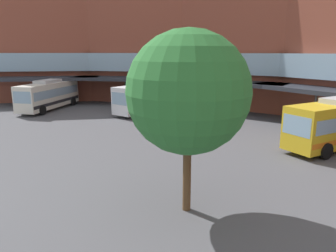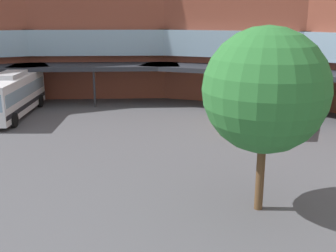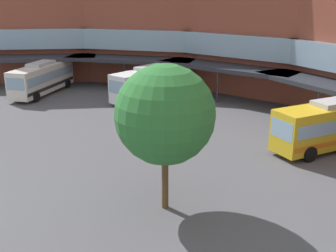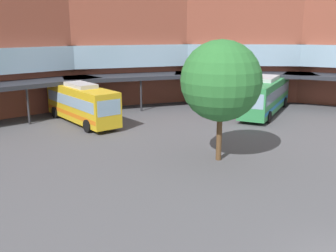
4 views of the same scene
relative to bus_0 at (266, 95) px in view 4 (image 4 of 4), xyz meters
name	(u,v)px [view 4 (image 4 of 4)]	position (x,y,z in m)	size (l,w,h in m)	color
station_building	(38,32)	(-20.07, 7.93, 6.30)	(77.67, 34.68, 17.27)	brown
bus_0	(266,95)	(0.00, 0.00, 0.00)	(11.98, 6.88, 3.77)	#338C4C
bus_2	(82,103)	(-16.15, 8.69, -0.04)	(3.14, 10.11, 3.69)	gold
plaza_tree	(221,81)	(-14.49, -6.48, 3.35)	(5.18, 5.18, 7.86)	brown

